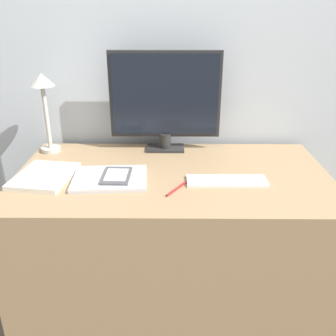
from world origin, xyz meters
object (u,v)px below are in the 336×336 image
at_px(pen, 177,188).
at_px(monitor, 165,100).
at_px(ereader, 116,176).
at_px(desk_lamp, 44,96).
at_px(laptop, 110,178).
at_px(notebook, 44,176).
at_px(keyboard, 227,181).

bearing_deg(pen, monitor, 96.88).
relative_size(monitor, ereader, 3.15).
relative_size(monitor, desk_lamp, 1.40).
distance_m(laptop, pen, 0.29).
distance_m(laptop, desk_lamp, 0.55).
bearing_deg(monitor, notebook, -145.11).
xyz_separation_m(notebook, pen, (0.56, -0.10, -0.01)).
distance_m(monitor, laptop, 0.49).
bearing_deg(ereader, desk_lamp, 138.31).
bearing_deg(notebook, laptop, -3.30).
distance_m(laptop, notebook, 0.28).
relative_size(keyboard, pen, 2.51).
xyz_separation_m(monitor, pen, (0.05, -0.45, -0.25)).
bearing_deg(monitor, laptop, -121.46).
distance_m(monitor, ereader, 0.47).
height_order(notebook, pen, notebook).
xyz_separation_m(keyboard, notebook, (-0.76, 0.03, 0.00)).
bearing_deg(pen, notebook, 170.27).
xyz_separation_m(keyboard, desk_lamp, (-0.83, 0.35, 0.27)).
height_order(monitor, laptop, monitor).
xyz_separation_m(monitor, keyboard, (0.26, -0.38, -0.25)).
bearing_deg(notebook, desk_lamp, 101.74).
relative_size(monitor, notebook, 1.77).
xyz_separation_m(desk_lamp, notebook, (0.07, -0.31, -0.27)).
bearing_deg(monitor, ereader, -118.21).
relative_size(keyboard, notebook, 1.09).
distance_m(desk_lamp, pen, 0.79).
relative_size(notebook, pen, 2.31).
height_order(monitor, pen, monitor).
height_order(laptop, ereader, ereader).
distance_m(keyboard, ereader, 0.45).
height_order(keyboard, pen, keyboard).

